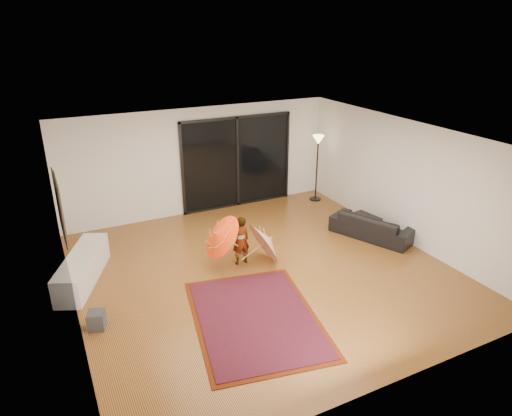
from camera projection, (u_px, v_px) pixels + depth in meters
floor at (263, 271)px, 9.10m from camera, size 7.00×7.00×0.00m
ceiling at (264, 138)px, 8.07m from camera, size 7.00×7.00×0.00m
wall_back at (200, 161)px, 11.49m from camera, size 7.00×0.00×7.00m
wall_front at (392, 304)px, 5.69m from camera, size 7.00×0.00×7.00m
wall_left at (66, 246)px, 7.15m from camera, size 0.00×7.00×7.00m
wall_right at (405, 182)px, 10.02m from camera, size 0.00×7.00×7.00m
sliding_door at (237, 162)px, 11.93m from camera, size 3.06×0.07×2.40m
painting at (60, 206)px, 7.88m from camera, size 0.04×1.28×1.08m
media_console at (83, 268)px, 8.66m from camera, size 1.24×1.99×0.54m
speaker at (97, 320)px, 7.36m from camera, size 0.33×0.33×0.30m
persian_rug at (256, 318)px, 7.64m from camera, size 2.50×3.13×0.02m
sofa at (372, 226)px, 10.44m from camera, size 1.43×2.01×0.55m
ottoman at (361, 225)px, 10.70m from camera, size 0.77×0.77×0.38m
floor_lamp at (318, 149)px, 12.20m from camera, size 0.31×0.31×1.82m
child at (241, 240)px, 9.20m from camera, size 0.38×0.25×1.04m
parasol_orange at (216, 237)px, 8.85m from camera, size 0.72×0.93×0.91m
parasol_white at (270, 238)px, 9.32m from camera, size 0.62×0.95×0.98m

